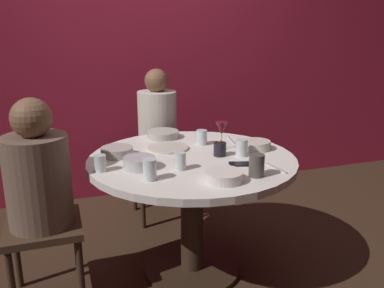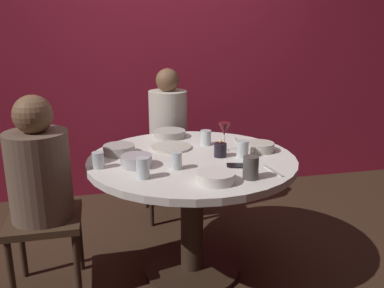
# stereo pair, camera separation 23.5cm
# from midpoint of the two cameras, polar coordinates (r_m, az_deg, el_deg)

# --- Properties ---
(ground_plane) EXTENTS (8.00, 8.00, 0.00)m
(ground_plane) POSITION_cam_midpoint_polar(r_m,az_deg,el_deg) (2.74, 2.57, -17.14)
(ground_plane) COLOR #382619
(back_wall) EXTENTS (6.00, 0.10, 2.60)m
(back_wall) POSITION_cam_midpoint_polar(r_m,az_deg,el_deg) (3.70, -3.22, 12.98)
(back_wall) COLOR maroon
(back_wall) RESTS_ON ground
(dining_table) EXTENTS (1.22, 1.22, 0.76)m
(dining_table) POSITION_cam_midpoint_polar(r_m,az_deg,el_deg) (2.47, 2.74, -5.75)
(dining_table) COLOR silver
(dining_table) RESTS_ON ground
(seated_diner_left) EXTENTS (0.40, 0.40, 1.16)m
(seated_diner_left) POSITION_cam_midpoint_polar(r_m,az_deg,el_deg) (2.35, -17.80, -4.15)
(seated_diner_left) COLOR #3F2D1E
(seated_diner_left) RESTS_ON ground
(seated_diner_back) EXTENTS (0.40, 0.40, 1.19)m
(seated_diner_back) POSITION_cam_midpoint_polar(r_m,az_deg,el_deg) (3.20, -1.21, 2.16)
(seated_diner_back) COLOR #3F2D1E
(seated_diner_back) RESTS_ON ground
(candle_holder) EXTENTS (0.07, 0.07, 0.10)m
(candle_holder) POSITION_cam_midpoint_polar(r_m,az_deg,el_deg) (2.42, 6.74, -0.86)
(candle_holder) COLOR black
(candle_holder) RESTS_ON dining_table
(wine_glass) EXTENTS (0.08, 0.08, 0.18)m
(wine_glass) POSITION_cam_midpoint_polar(r_m,az_deg,el_deg) (2.52, 7.18, 1.87)
(wine_glass) COLOR silver
(wine_glass) RESTS_ON dining_table
(dinner_plate) EXTENTS (0.26, 0.26, 0.01)m
(dinner_plate) POSITION_cam_midpoint_polar(r_m,az_deg,el_deg) (2.58, -0.34, -0.47)
(dinner_plate) COLOR beige
(dinner_plate) RESTS_ON dining_table
(cell_phone) EXTENTS (0.15, 0.10, 0.01)m
(cell_phone) POSITION_cam_midpoint_polar(r_m,az_deg,el_deg) (2.28, 9.57, -3.03)
(cell_phone) COLOR black
(cell_phone) RESTS_ON dining_table
(bowl_serving_large) EXTENTS (0.17, 0.17, 0.06)m
(bowl_serving_large) POSITION_cam_midpoint_polar(r_m,az_deg,el_deg) (2.25, -4.76, -2.40)
(bowl_serving_large) COLOR #B7B7BC
(bowl_serving_large) RESTS_ON dining_table
(bowl_salad_center) EXTENTS (0.18, 0.18, 0.05)m
(bowl_salad_center) POSITION_cam_midpoint_polar(r_m,az_deg,el_deg) (2.57, 11.98, -0.43)
(bowl_salad_center) COLOR beige
(bowl_salad_center) RESTS_ON dining_table
(bowl_small_white) EXTENTS (0.19, 0.19, 0.05)m
(bowl_small_white) POSITION_cam_midpoint_polar(r_m,az_deg,el_deg) (2.48, -7.46, -0.79)
(bowl_small_white) COLOR #B2ADA3
(bowl_small_white) RESTS_ON dining_table
(bowl_sauce_side) EXTENTS (0.19, 0.19, 0.05)m
(bowl_sauce_side) POSITION_cam_midpoint_polar(r_m,az_deg,el_deg) (2.04, 6.65, -4.66)
(bowl_sauce_side) COLOR silver
(bowl_sauce_side) RESTS_ON dining_table
(bowl_rice_portion) EXTENTS (0.22, 0.22, 0.05)m
(bowl_rice_portion) POSITION_cam_midpoint_polar(r_m,az_deg,el_deg) (2.83, -0.74, 1.42)
(bowl_rice_portion) COLOR #B2ADA3
(bowl_rice_portion) RESTS_ON dining_table
(cup_near_candle) EXTENTS (0.07, 0.07, 0.10)m
(cup_near_candle) POSITION_cam_midpoint_polar(r_m,az_deg,el_deg) (2.42, 9.80, -0.75)
(cup_near_candle) COLOR silver
(cup_near_candle) RESTS_ON dining_table
(cup_by_left_diner) EXTENTS (0.06, 0.06, 0.09)m
(cup_by_left_diner) POSITION_cam_midpoint_polar(r_m,az_deg,el_deg) (2.25, -10.02, -2.27)
(cup_by_left_diner) COLOR silver
(cup_by_left_diner) RESTS_ON dining_table
(cup_by_right_diner) EXTENTS (0.07, 0.07, 0.11)m
(cup_by_right_diner) POSITION_cam_midpoint_polar(r_m,az_deg,el_deg) (2.07, -3.61, -3.40)
(cup_by_right_diner) COLOR silver
(cup_by_right_diner) RESTS_ON dining_table
(cup_center_front) EXTENTS (0.07, 0.07, 0.10)m
(cup_center_front) POSITION_cam_midpoint_polar(r_m,az_deg,el_deg) (2.65, 4.48, 0.85)
(cup_center_front) COLOR silver
(cup_center_front) RESTS_ON dining_table
(cup_far_edge) EXTENTS (0.06, 0.06, 0.09)m
(cup_far_edge) POSITION_cam_midpoint_polar(r_m,az_deg,el_deg) (2.20, 0.84, -2.37)
(cup_far_edge) COLOR silver
(cup_far_edge) RESTS_ON dining_table
(cup_beside_wine) EXTENTS (0.08, 0.08, 0.12)m
(cup_beside_wine) POSITION_cam_midpoint_polar(r_m,az_deg,el_deg) (2.10, 11.36, -3.28)
(cup_beside_wine) COLOR #4C4742
(cup_beside_wine) RESTS_ON dining_table
(fork_near_plate) EXTENTS (0.05, 0.18, 0.01)m
(fork_near_plate) POSITION_cam_midpoint_polar(r_m,az_deg,el_deg) (2.75, 8.73, 0.32)
(fork_near_plate) COLOR #B7B7BC
(fork_near_plate) RESTS_ON dining_table
(knife_near_plate) EXTENTS (0.04, 0.18, 0.01)m
(knife_near_plate) POSITION_cam_midpoint_polar(r_m,az_deg,el_deg) (2.24, 14.21, -3.70)
(knife_near_plate) COLOR #B7B7BC
(knife_near_plate) RESTS_ON dining_table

